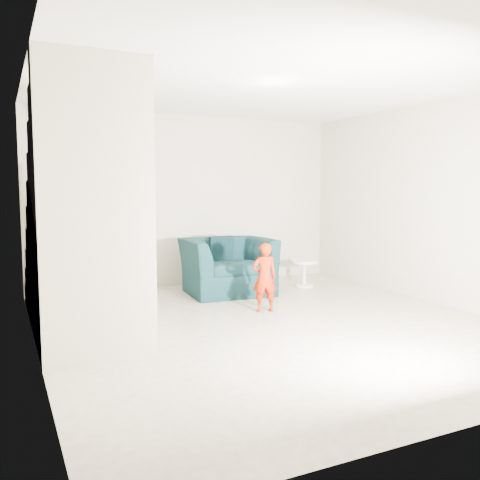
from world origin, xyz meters
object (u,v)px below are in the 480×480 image
object	(u,v)px
armchair	(227,266)
toddler	(264,277)
side_table	(304,269)
staircase	(82,245)

from	to	relation	value
armchair	toddler	distance (m)	1.25
side_table	staircase	size ratio (longest dim) A/B	0.12
toddler	side_table	xyz separation A→B (m)	(1.34, 1.18, -0.15)
toddler	armchair	bearing A→B (deg)	-78.73
side_table	toddler	bearing A→B (deg)	-138.68
armchair	staircase	xyz separation A→B (m)	(-2.24, -1.29, 0.54)
side_table	armchair	bearing A→B (deg)	177.19
staircase	side_table	bearing A→B (deg)	19.02
side_table	staircase	world-z (taller)	staircase
toddler	side_table	bearing A→B (deg)	-125.28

